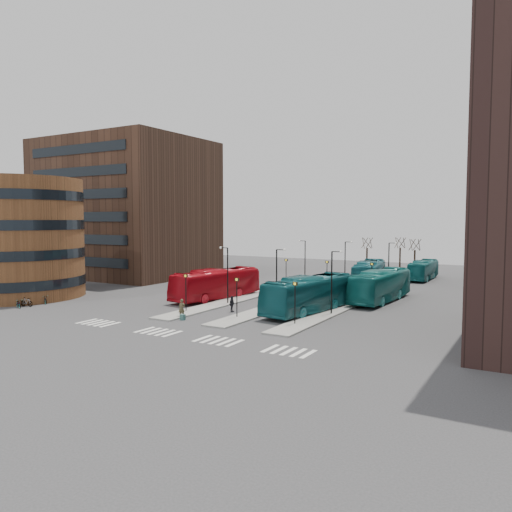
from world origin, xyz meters
The scene contains 23 objects.
ground centered at (0.00, 0.00, 0.00)m, with size 160.00×160.00×0.00m, color #313134.
island_left centered at (-4.00, 30.00, 0.07)m, with size 2.50×45.00×0.15m, color gray.
island_mid centered at (2.00, 30.00, 0.07)m, with size 2.50×45.00×0.15m, color gray.
island_right centered at (8.00, 30.00, 0.07)m, with size 2.50×45.00×0.15m, color gray.
suitcase centered at (-2.24, 8.77, 0.27)m, with size 0.43×0.34×0.54m, color navy.
red_bus centered at (-6.59, 20.43, 1.75)m, with size 2.95×12.60×3.51m, color #AE0D18.
teal_bus_a centered at (6.17, 18.32, 1.82)m, with size 3.07×13.10×3.65m, color #12565D.
teal_bus_b centered at (5.44, 39.82, 1.78)m, with size 2.99×12.76×3.56m, color #155E6A.
teal_bus_c centered at (10.38, 28.36, 1.78)m, with size 2.99×12.79×3.56m, color #166F6C.
teal_bus_d centered at (10.21, 51.57, 1.50)m, with size 2.52×10.76×3.00m, color #15696D.
traveller centered at (-3.03, 9.62, 0.88)m, with size 0.64×0.42×1.76m, color #4A442C.
commuter_a centered at (-6.72, 17.74, 0.93)m, with size 0.91×0.71×1.86m, color black.
commuter_b centered at (-0.52, 14.39, 0.82)m, with size 0.96×0.40×1.64m, color black.
commuter_c centered at (3.46, 18.65, 0.91)m, with size 1.17×0.68×1.82m, color black.
bicycle_near centered at (-21.00, 5.10, 0.45)m, with size 0.60×1.71×0.90m, color gray.
bicycle_mid centered at (-21.00, 6.01, 0.49)m, with size 0.46×1.63×0.98m, color gray.
bicycle_far centered at (-21.00, 8.17, 0.46)m, with size 0.61×1.75×0.92m, color gray.
crosswalk_stripes centered at (1.75, 4.00, 0.01)m, with size 22.35×2.40×0.01m.
round_building centered at (-28.00, 10.00, 6.99)m, with size 15.16×15.16×14.00m.
office_block centered at (-34.00, 33.98, 11.00)m, with size 25.00×20.12×22.00m.
sign_poles centered at (1.60, 23.00, 2.41)m, with size 12.45×22.12×3.65m.
lamp_posts centered at (2.64, 28.00, 3.58)m, with size 14.04×20.24×6.12m.
bare_trees centered at (2.67, 62.67, 2.72)m, with size 10.97×8.14×5.90m.
Camera 1 is at (26.35, -26.83, 9.25)m, focal length 35.00 mm.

